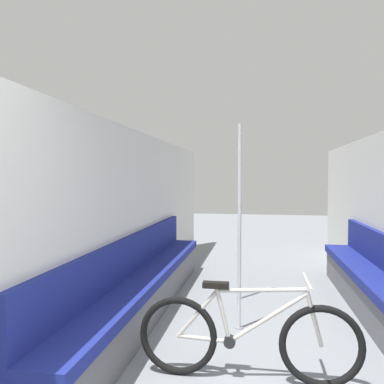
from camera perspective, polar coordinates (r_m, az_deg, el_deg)
The scene contains 5 objects.
wall_left at distance 4.16m, azimuth -10.89°, elevation -4.62°, with size 0.10×8.90×2.11m, color silver.
bench_seat_row_left at distance 4.36m, azimuth -7.22°, elevation -14.27°, with size 0.41×4.36×0.90m.
bicycle at distance 3.07m, azimuth 8.39°, elevation -21.13°, with size 1.69×0.46×0.80m.
grab_pole_near at distance 4.79m, azimuth 7.32°, elevation -4.17°, with size 0.08×0.08×2.09m.
grab_pole_far at distance 3.85m, azimuth 7.24°, elevation -5.71°, with size 0.08×0.08×2.09m.
Camera 1 is at (-0.02, -1.01, 1.54)m, focal length 35.00 mm.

